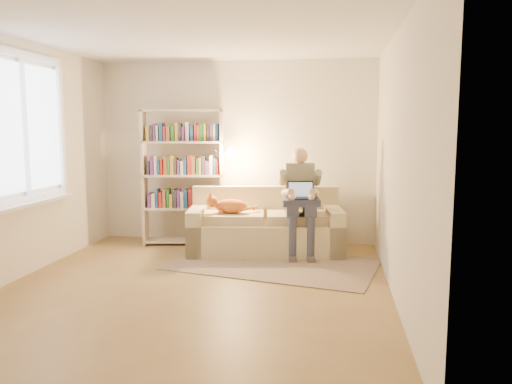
% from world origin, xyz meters
% --- Properties ---
extents(floor, '(4.50, 4.50, 0.00)m').
position_xyz_m(floor, '(0.00, 0.00, 0.00)').
color(floor, olive).
rests_on(floor, ground).
extents(ceiling, '(4.00, 4.50, 0.02)m').
position_xyz_m(ceiling, '(0.00, 0.00, 2.60)').
color(ceiling, white).
rests_on(ceiling, wall_back).
extents(wall_left, '(0.02, 4.50, 2.60)m').
position_xyz_m(wall_left, '(-2.00, 0.00, 1.30)').
color(wall_left, silver).
rests_on(wall_left, floor).
extents(wall_right, '(0.02, 4.50, 2.60)m').
position_xyz_m(wall_right, '(2.00, 0.00, 1.30)').
color(wall_right, silver).
rests_on(wall_right, floor).
extents(wall_back, '(4.00, 0.02, 2.60)m').
position_xyz_m(wall_back, '(0.00, 2.25, 1.30)').
color(wall_back, silver).
rests_on(wall_back, floor).
extents(wall_front, '(4.00, 0.02, 2.60)m').
position_xyz_m(wall_front, '(0.00, -2.25, 1.30)').
color(wall_front, silver).
rests_on(wall_front, floor).
extents(window, '(0.12, 1.52, 1.69)m').
position_xyz_m(window, '(-1.95, 0.20, 1.38)').
color(window, white).
rests_on(window, wall_left).
extents(sofa, '(2.11, 1.17, 0.85)m').
position_xyz_m(sofa, '(0.52, 1.63, 0.31)').
color(sofa, '#C7BB8D').
rests_on(sofa, floor).
extents(person, '(0.45, 0.64, 1.39)m').
position_xyz_m(person, '(0.98, 1.54, 0.79)').
color(person, gray).
rests_on(person, sofa).
extents(cat, '(0.63, 0.29, 0.24)m').
position_xyz_m(cat, '(0.05, 1.44, 0.64)').
color(cat, orange).
rests_on(cat, sofa).
extents(blanket, '(0.52, 0.44, 0.08)m').
position_xyz_m(blanket, '(0.97, 1.41, 0.72)').
color(blanket, '#282F47').
rests_on(blanket, person).
extents(laptop, '(0.37, 0.33, 0.27)m').
position_xyz_m(laptop, '(0.97, 1.42, 0.81)').
color(laptop, black).
rests_on(laptop, blanket).
extents(bookshelf, '(1.31, 0.47, 1.92)m').
position_xyz_m(bookshelf, '(-0.69, 1.90, 1.06)').
color(bookshelf, beige).
rests_on(bookshelf, floor).
extents(rug, '(2.67, 1.93, 0.01)m').
position_xyz_m(rug, '(0.70, 1.00, 0.01)').
color(rug, gray).
rests_on(rug, floor).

